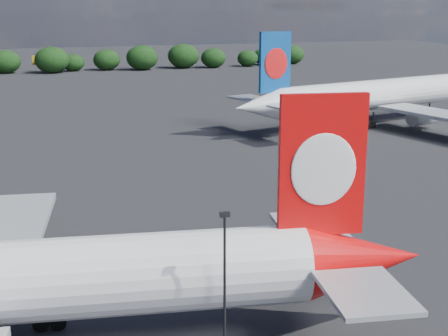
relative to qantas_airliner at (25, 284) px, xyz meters
name	(u,v)px	position (x,y,z in m)	size (l,w,h in m)	color
ground	(17,153)	(1.23, 59.48, -4.97)	(500.00, 500.00, 0.00)	black
qantas_airliner	(25,284)	(0.00, 0.00, 0.00)	(49.91, 47.67, 16.33)	white
china_southern_airliner	(363,97)	(62.48, 61.36, 0.36)	(53.42, 51.06, 17.51)	white
apron_lamp_post	(225,284)	(11.01, -5.83, 0.77)	(0.55, 0.30, 10.21)	black
billboard_yellow	(40,60)	(13.23, 181.48, -1.10)	(5.00, 0.30, 5.50)	gold
horizon_treeline	(14,62)	(4.89, 178.60, -1.07)	(202.13, 16.25, 9.25)	black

